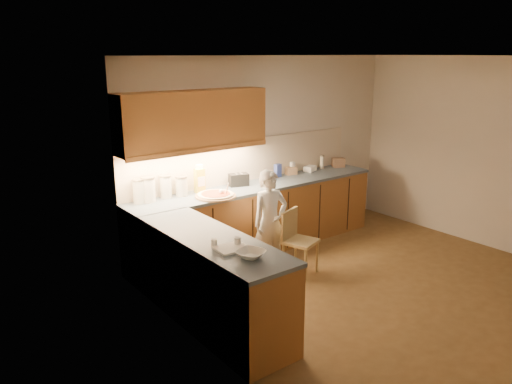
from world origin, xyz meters
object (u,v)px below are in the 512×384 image
at_px(pizza_on_board, 216,195).
at_px(oil_jug, 200,180).
at_px(wooden_chair, 296,237).
at_px(toaster, 239,180).
at_px(child, 270,222).

xyz_separation_m(pizza_on_board, oil_jug, (-0.05, 0.29, 0.14)).
bearing_deg(pizza_on_board, oil_jug, 100.16).
bearing_deg(oil_jug, pizza_on_board, -79.84).
relative_size(wooden_chair, toaster, 2.77).
xyz_separation_m(wooden_chair, oil_jug, (-0.71, 1.04, 0.62)).
xyz_separation_m(pizza_on_board, toaster, (0.54, 0.27, 0.06)).
bearing_deg(toaster, wooden_chair, -65.16).
relative_size(pizza_on_board, child, 0.39).
height_order(oil_jug, toaster, oil_jug).
xyz_separation_m(pizza_on_board, wooden_chair, (0.66, -0.75, -0.48)).
height_order(child, toaster, child).
height_order(pizza_on_board, oil_jug, oil_jug).
xyz_separation_m(pizza_on_board, child, (0.43, -0.53, -0.30)).
xyz_separation_m(wooden_chair, toaster, (-0.12, 1.02, 0.54)).
distance_m(child, toaster, 0.88).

